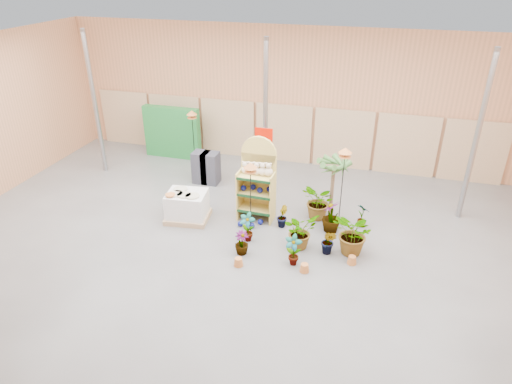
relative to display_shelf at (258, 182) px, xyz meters
The scene contains 23 objects.
room 1.63m from the display_shelf, 100.15° to the right, with size 15.20×12.10×4.70m.
display_shelf is the anchor object (origin of this frame).
teddy_bears 0.42m from the display_shelf, 71.76° to the right, with size 0.85×0.23×0.37m.
gazing_balls_shelf 0.19m from the display_shelf, 90.00° to the right, with size 0.83×0.29×0.16m.
gazing_balls_floor 1.11m from the display_shelf, 94.50° to the right, with size 0.63×0.39×0.15m.
pallet_stack 2.01m from the display_shelf, 158.20° to the right, with size 1.22×1.06×0.83m.
charcoal_planters 2.69m from the display_shelf, 143.52° to the left, with size 0.80×0.50×1.00m.
trellis_stock 5.11m from the display_shelf, 141.52° to the left, with size 2.00×0.30×1.80m, color #1D702E.
offer_sign 1.10m from the display_shelf, 95.90° to the left, with size 0.50×0.08×2.20m.
bird_table_front 1.16m from the display_shelf, 86.03° to the right, with size 0.34×0.34×1.96m.
bird_table_right 2.40m from the display_shelf, ahead, with size 0.34×0.34×2.15m.
bird_table_back 3.82m from the display_shelf, 140.03° to the left, with size 0.34×0.34×2.02m.
palm 2.06m from the display_shelf, 18.50° to the left, with size 0.70×0.70×1.75m.
potted_plant_0 1.43m from the display_shelf, 85.73° to the right, with size 0.41×0.27×0.77m, color #3F7131.
potted_plant_2 1.91m from the display_shelf, 39.78° to the right, with size 0.81×0.70×0.90m, color #3F7131.
potted_plant_3 2.14m from the display_shelf, ahead, with size 0.49×0.49×0.87m, color #3F7131.
potted_plant_4 2.88m from the display_shelf, ahead, with size 0.36×0.24×0.68m, color #3F7131.
potted_plant_5 1.12m from the display_shelf, 24.68° to the right, with size 0.33×0.26×0.59m, color #3F7131.
potted_plant_6 1.74m from the display_shelf, 10.52° to the left, with size 0.91×0.79×1.01m, color #3F7131.
potted_plant_7 1.98m from the display_shelf, 86.10° to the right, with size 0.33×0.33×0.59m, color #3F7131.
potted_plant_8 2.46m from the display_shelf, 54.29° to the right, with size 0.41×0.27×0.77m, color #3F7131.
potted_plant_9 2.57m from the display_shelf, 31.09° to the right, with size 0.37×0.30×0.67m, color #3F7131.
potted_plant_10 2.94m from the display_shelf, 22.55° to the right, with size 0.98×0.85×1.08m, color #3F7131.
Camera 1 is at (3.16, -8.41, 6.35)m, focal length 32.00 mm.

